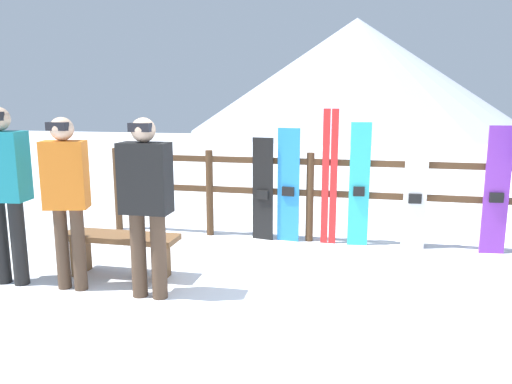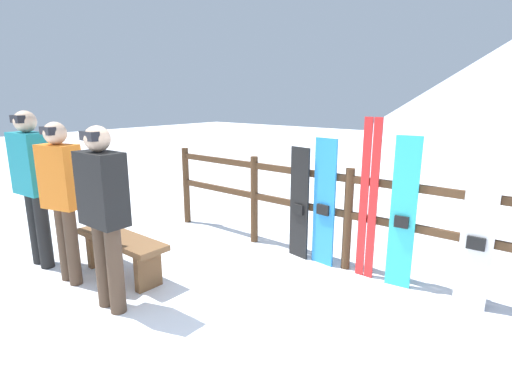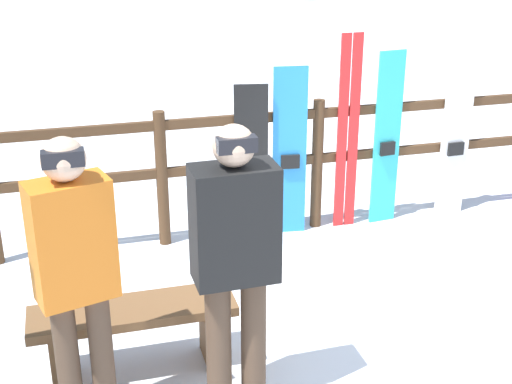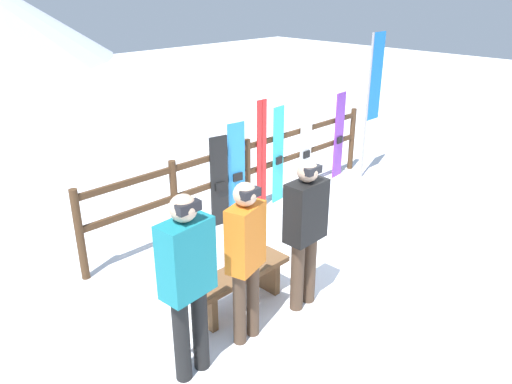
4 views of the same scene
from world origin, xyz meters
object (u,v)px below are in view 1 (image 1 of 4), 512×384
(person_orange, at_px, (66,190))
(person_teal, at_px, (4,183))
(person_black, at_px, (146,196))
(snowboard_black_stripe, at_px, (263,190))
(ski_pair_red, at_px, (330,177))
(snowboard_purple, at_px, (497,191))
(snowboard_blue, at_px, (288,186))
(snowboard_white, at_px, (415,193))
(bench, at_px, (120,246))
(snowboard_cyan, at_px, (359,185))

(person_orange, relative_size, person_teal, 0.95)
(person_black, bearing_deg, snowboard_black_stripe, 72.94)
(person_black, bearing_deg, ski_pair_red, 54.62)
(person_teal, relative_size, snowboard_black_stripe, 1.31)
(person_orange, relative_size, snowboard_purple, 1.09)
(snowboard_blue, xyz_separation_m, snowboard_white, (1.59, -0.00, -0.03))
(ski_pair_red, bearing_deg, snowboard_white, -0.19)
(person_black, relative_size, person_teal, 0.95)
(bench, relative_size, person_black, 0.73)
(bench, height_order, person_black, person_black)
(person_teal, height_order, snowboard_purple, person_teal)
(ski_pair_red, relative_size, snowboard_purple, 1.12)
(snowboard_blue, height_order, snowboard_cyan, snowboard_cyan)
(person_black, bearing_deg, snowboard_white, 39.74)
(snowboard_purple, bearing_deg, snowboard_black_stripe, -180.00)
(bench, distance_m, person_teal, 1.29)
(bench, xyz_separation_m, snowboard_white, (3.13, 1.70, 0.38))
(bench, relative_size, snowboard_white, 0.87)
(ski_pair_red, xyz_separation_m, snowboard_cyan, (0.38, -0.00, -0.09))
(snowboard_black_stripe, height_order, ski_pair_red, ski_pair_red)
(person_teal, distance_m, snowboard_white, 4.65)
(person_black, relative_size, ski_pair_red, 0.98)
(person_teal, relative_size, snowboard_purple, 1.15)
(person_orange, relative_size, snowboard_cyan, 1.08)
(snowboard_white, xyz_separation_m, snowboard_purple, (0.93, 0.00, 0.06))
(person_black, xyz_separation_m, snowboard_purple, (3.53, 2.16, -0.21))
(person_orange, bearing_deg, snowboard_white, 31.79)
(person_teal, bearing_deg, snowboard_black_stripe, 44.18)
(snowboard_black_stripe, height_order, snowboard_cyan, snowboard_cyan)
(snowboard_blue, xyz_separation_m, snowboard_purple, (2.52, 0.00, 0.03))
(person_black, relative_size, snowboard_blue, 1.14)
(person_black, height_order, snowboard_white, person_black)
(bench, bearing_deg, snowboard_blue, 47.76)
(bench, bearing_deg, snowboard_purple, 22.65)
(person_teal, xyz_separation_m, snowboard_black_stripe, (2.19, 2.13, -0.36))
(ski_pair_red, bearing_deg, snowboard_purple, -0.10)
(person_teal, height_order, snowboard_black_stripe, person_teal)
(person_black, bearing_deg, snowboard_cyan, 48.48)
(ski_pair_red, xyz_separation_m, snowboard_white, (1.06, -0.00, -0.16))
(person_black, height_order, ski_pair_red, ski_pair_red)
(person_orange, height_order, snowboard_cyan, person_orange)
(bench, distance_m, ski_pair_red, 2.73)
(person_orange, distance_m, ski_pair_red, 3.19)
(person_black, distance_m, person_teal, 1.53)
(snowboard_blue, bearing_deg, ski_pair_red, 0.37)
(snowboard_white, bearing_deg, bench, -151.56)
(snowboard_black_stripe, xyz_separation_m, ski_pair_red, (0.87, 0.00, 0.19))
(person_black, height_order, person_teal, person_teal)
(snowboard_blue, bearing_deg, person_black, -114.94)
(bench, distance_m, snowboard_white, 3.58)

